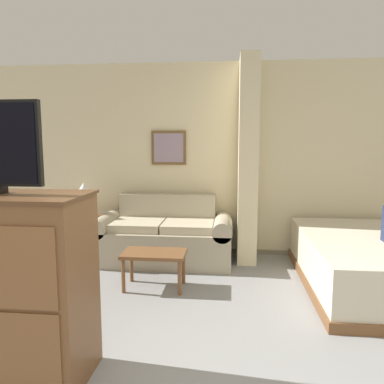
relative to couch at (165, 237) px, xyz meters
name	(u,v)px	position (x,y,z in m)	size (l,w,h in m)	color
wall_back	(231,160)	(0.84, 0.49, 0.98)	(6.67, 0.16, 2.60)	beige
wall_partition_pillar	(248,161)	(1.07, 0.15, 0.98)	(0.24, 0.55, 2.60)	beige
couch	(165,237)	(0.00, 0.00, 0.00)	(1.76, 0.84, 0.84)	tan
coffee_table	(154,257)	(0.06, -0.93, 0.02)	(0.66, 0.40, 0.39)	brown
side_table	(85,223)	(-1.08, 0.05, 0.15)	(0.49, 0.49, 0.55)	brown
table_lamp	(84,194)	(-1.08, 0.05, 0.54)	(0.34, 0.34, 0.47)	tan
bed	(372,262)	(2.36, -0.67, -0.04)	(1.42, 2.13, 0.54)	brown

